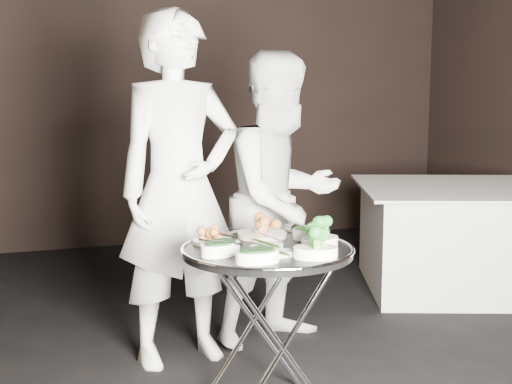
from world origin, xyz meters
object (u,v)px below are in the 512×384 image
object	(u,v)px
serving_tray	(267,250)
waiter_right	(282,199)
dining_table	(451,237)
waiter_left	(179,189)
tray_stand	(267,323)

from	to	relation	value
serving_tray	waiter_right	bearing A→B (deg)	64.93
serving_tray	dining_table	bearing A→B (deg)	36.57
waiter_left	waiter_right	world-z (taller)	waiter_left
tray_stand	serving_tray	world-z (taller)	serving_tray
waiter_left	dining_table	bearing A→B (deg)	6.51
tray_stand	dining_table	size ratio (longest dim) A/B	0.56
tray_stand	waiter_right	bearing A→B (deg)	64.93
waiter_right	serving_tray	bearing A→B (deg)	-133.26
waiter_right	dining_table	world-z (taller)	waiter_right
serving_tray	waiter_left	size ratio (longest dim) A/B	0.41
waiter_right	dining_table	size ratio (longest dim) A/B	1.26
serving_tray	waiter_right	xyz separation A→B (m)	(0.38, 0.81, 0.08)
serving_tray	waiter_left	bearing A→B (deg)	106.56
tray_stand	waiter_left	xyz separation A→B (m)	(-0.21, 0.72, 0.50)
serving_tray	waiter_left	distance (m)	0.77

